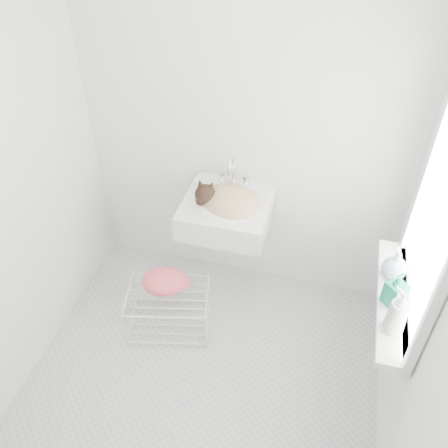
% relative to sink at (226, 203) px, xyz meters
% --- Properties ---
extents(floor, '(2.20, 2.00, 0.02)m').
position_rel_sink_xyz_m(floor, '(0.05, -0.74, -0.85)').
color(floor, silver).
rests_on(floor, ground).
extents(back_wall, '(2.20, 0.02, 2.50)m').
position_rel_sink_xyz_m(back_wall, '(0.05, 0.26, 0.40)').
color(back_wall, white).
rests_on(back_wall, ground).
extents(right_wall, '(0.02, 2.00, 2.50)m').
position_rel_sink_xyz_m(right_wall, '(1.15, -0.74, 0.40)').
color(right_wall, white).
rests_on(right_wall, ground).
extents(window_glass, '(0.01, 0.80, 1.00)m').
position_rel_sink_xyz_m(window_glass, '(1.13, -0.54, 0.50)').
color(window_glass, white).
rests_on(window_glass, right_wall).
extents(window_frame, '(0.04, 0.90, 1.10)m').
position_rel_sink_xyz_m(window_frame, '(1.12, -0.54, 0.50)').
color(window_frame, white).
rests_on(window_frame, right_wall).
extents(windowsill, '(0.16, 0.88, 0.04)m').
position_rel_sink_xyz_m(windowsill, '(1.06, -0.54, -0.02)').
color(windowsill, white).
rests_on(windowsill, right_wall).
extents(sink, '(0.57, 0.50, 0.23)m').
position_rel_sink_xyz_m(sink, '(0.00, 0.00, 0.00)').
color(sink, white).
rests_on(sink, back_wall).
extents(faucet, '(0.21, 0.15, 0.21)m').
position_rel_sink_xyz_m(faucet, '(0.00, 0.18, 0.14)').
color(faucet, silver).
rests_on(faucet, sink).
extents(cat, '(0.43, 0.37, 0.25)m').
position_rel_sink_xyz_m(cat, '(0.01, -0.02, 0.04)').
color(cat, tan).
rests_on(cat, sink).
extents(wire_rack, '(0.61, 0.49, 0.32)m').
position_rel_sink_xyz_m(wire_rack, '(-0.30, -0.42, -0.70)').
color(wire_rack, silver).
rests_on(wire_rack, floor).
extents(towel, '(0.35, 0.28, 0.13)m').
position_rel_sink_xyz_m(towel, '(-0.34, -0.36, -0.50)').
color(towel, gold).
rests_on(towel, wire_rack).
extents(bottle_a, '(0.12, 0.12, 0.23)m').
position_rel_sink_xyz_m(bottle_a, '(1.05, -0.77, 0.00)').
color(bottle_a, silver).
rests_on(bottle_a, windowsill).
extents(bottle_b, '(0.13, 0.13, 0.21)m').
position_rel_sink_xyz_m(bottle_b, '(1.05, -0.59, 0.00)').
color(bottle_b, '#0E7155').
rests_on(bottle_b, windowsill).
extents(bottle_c, '(0.19, 0.19, 0.17)m').
position_rel_sink_xyz_m(bottle_c, '(1.05, -0.39, 0.00)').
color(bottle_c, '#AFBBDC').
rests_on(bottle_c, windowsill).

